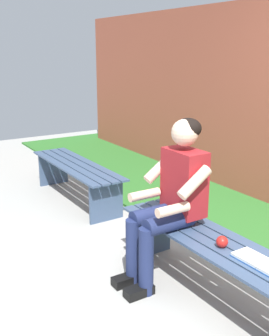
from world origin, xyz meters
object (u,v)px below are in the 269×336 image
Objects in this scene: apple at (222,242)px; person_seated at (171,195)px; bench_near at (215,254)px; bench_far at (76,173)px; book_open at (264,265)px.

person_seated is at bearing 8.51° from apple.
bench_near is 1.05× the size of bench_far.
bench_far is at bearing -2.94° from person_seated.
bench_far is 20.86× the size of apple.
bench_far is (2.34, 0.00, -0.00)m from bench_near.
bench_far is 1.99m from person_seated.
book_open is at bearing -171.93° from person_seated.
bench_near is 0.53m from person_seated.
bench_near is 1.42× the size of person_seated.
apple is 0.32m from book_open.
bench_far is 1.35× the size of person_seated.
bench_near is at bearing 1.25° from book_open.
person_seated is (0.39, 0.10, 0.34)m from bench_near.
bench_far is at bearing -0.67° from apple.
bench_far is 2.76m from book_open.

